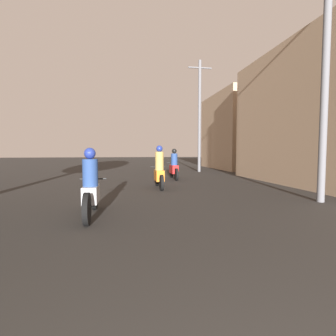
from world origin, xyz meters
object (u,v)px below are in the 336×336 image
(motorcycle_silver, at_px, (91,189))
(motorcycle_orange, at_px, (159,171))
(building_right_far, at_px, (246,132))
(utility_pole_near, at_px, (325,71))
(utility_pole_far, at_px, (200,114))
(motorcycle_red, at_px, (174,167))
(building_right_near, at_px, (329,117))

(motorcycle_silver, height_order, motorcycle_orange, motorcycle_orange)
(building_right_far, xyz_separation_m, utility_pole_near, (-4.39, -13.67, 0.62))
(motorcycle_silver, xyz_separation_m, utility_pole_far, (5.78, 11.48, 3.29))
(utility_pole_near, xyz_separation_m, utility_pole_far, (-0.32, 10.85, 0.31))
(motorcycle_orange, distance_m, building_right_far, 13.48)
(motorcycle_red, relative_size, utility_pole_near, 0.28)
(building_right_far, xyz_separation_m, utility_pole_far, (-4.72, -2.83, 0.93))
(motorcycle_silver, height_order, utility_pole_near, utility_pole_near)
(motorcycle_orange, distance_m, utility_pole_far, 8.91)
(building_right_far, distance_m, utility_pole_far, 5.58)
(building_right_far, bearing_deg, utility_pole_near, -107.82)
(building_right_far, height_order, utility_pole_near, utility_pole_near)
(motorcycle_red, bearing_deg, utility_pole_near, -58.95)
(building_right_near, height_order, utility_pole_far, utility_pole_far)
(motorcycle_orange, height_order, building_right_near, building_right_near)
(motorcycle_silver, relative_size, building_right_near, 0.25)
(motorcycle_red, height_order, building_right_near, building_right_near)
(motorcycle_silver, bearing_deg, building_right_far, 59.47)
(motorcycle_silver, bearing_deg, utility_pole_near, 11.66)
(motorcycle_orange, bearing_deg, utility_pole_far, 58.72)
(motorcycle_silver, relative_size, utility_pole_near, 0.30)
(motorcycle_red, height_order, utility_pole_near, utility_pole_near)
(motorcycle_red, relative_size, building_right_near, 0.24)
(utility_pole_near, bearing_deg, utility_pole_far, 91.71)
(motorcycle_red, height_order, utility_pole_far, utility_pole_far)
(motorcycle_orange, distance_m, utility_pole_near, 6.09)
(motorcycle_red, xyz_separation_m, building_right_near, (6.51, -2.48, 2.32))
(building_right_near, relative_size, utility_pole_far, 1.07)
(motorcycle_silver, height_order, utility_pole_far, utility_pole_far)
(utility_pole_far, bearing_deg, motorcycle_silver, -116.72)
(motorcycle_silver, distance_m, motorcycle_red, 7.77)
(building_right_near, xyz_separation_m, utility_pole_far, (-3.91, 6.88, 0.96))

